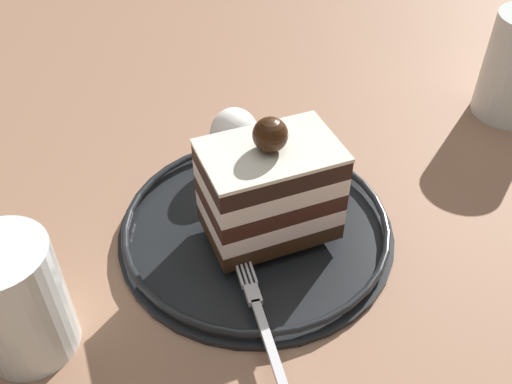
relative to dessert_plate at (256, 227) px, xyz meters
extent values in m
plane|color=#92694F|center=(-0.01, -0.02, -0.01)|extent=(2.40, 2.40, 0.00)
cylinder|color=black|center=(0.00, 0.00, 0.00)|extent=(0.22, 0.22, 0.01)
torus|color=black|center=(0.00, 0.00, 0.00)|extent=(0.21, 0.21, 0.01)
cube|color=#341F10|center=(-0.01, 0.00, 0.01)|extent=(0.09, 0.11, 0.01)
cube|color=white|center=(-0.01, 0.00, 0.03)|extent=(0.09, 0.11, 0.01)
cube|color=#341A12|center=(-0.01, 0.00, 0.04)|extent=(0.09, 0.11, 0.01)
cube|color=white|center=(-0.01, 0.00, 0.06)|extent=(0.09, 0.11, 0.01)
cube|color=black|center=(-0.01, 0.00, 0.07)|extent=(0.09, 0.11, 0.01)
cube|color=white|center=(-0.01, 0.00, 0.08)|extent=(0.09, 0.11, 0.00)
sphere|color=black|center=(-0.01, 0.00, 0.10)|extent=(0.02, 0.02, 0.02)
ellipsoid|color=white|center=(0.07, -0.03, 0.03)|extent=(0.04, 0.04, 0.05)
cube|color=silver|center=(-0.10, 0.07, 0.01)|extent=(0.07, 0.04, 0.00)
cube|color=silver|center=(-0.06, 0.05, 0.01)|extent=(0.02, 0.02, 0.00)
cube|color=silver|center=(-0.04, 0.04, 0.01)|extent=(0.02, 0.01, 0.00)
cube|color=silver|center=(-0.04, 0.04, 0.01)|extent=(0.02, 0.01, 0.00)
cube|color=silver|center=(-0.04, 0.04, 0.01)|extent=(0.02, 0.01, 0.00)
cube|color=silver|center=(-0.04, 0.05, 0.01)|extent=(0.02, 0.01, 0.00)
cylinder|color=white|center=(0.01, 0.18, 0.04)|extent=(0.06, 0.06, 0.09)
cylinder|color=black|center=(0.01, 0.18, 0.03)|extent=(0.05, 0.05, 0.07)
camera|label=1|loc=(-0.25, 0.20, 0.32)|focal=39.63mm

